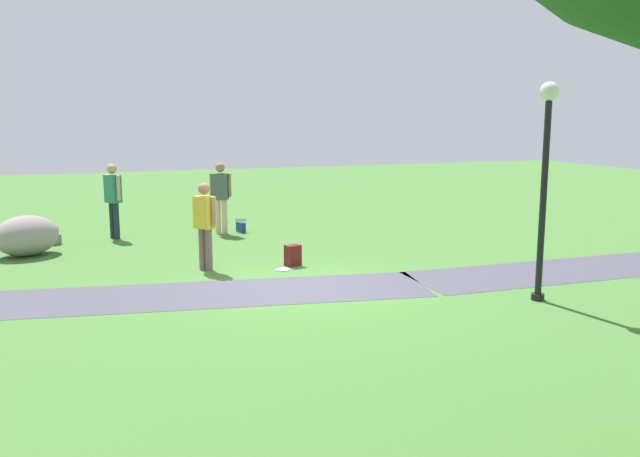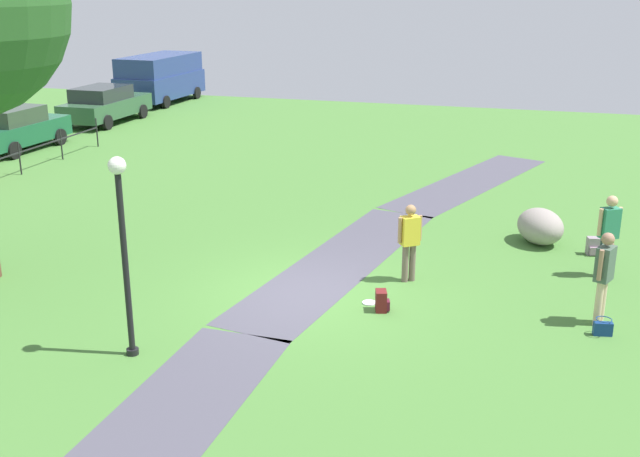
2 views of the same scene
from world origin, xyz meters
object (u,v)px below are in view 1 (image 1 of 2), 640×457
handbag_on_grass (241,226)px  frisbee_on_grass (283,270)px  lamp_post (545,167)px  backpack_by_boulder (53,235)px  passerby_on_path (113,195)px  man_near_boulder (205,220)px  spare_backpack_on_lawn (292,256)px  woman_with_handbag (221,193)px  lawn_boulder (26,236)px

handbag_on_grass → frisbee_on_grass: size_ratio=1.27×
lamp_post → backpack_by_boulder: lamp_post is taller
backpack_by_boulder → lamp_post: bearing=134.0°
passerby_on_path → backpack_by_boulder: (1.32, 0.16, -0.82)m
man_near_boulder → lamp_post: bearing=139.9°
man_near_boulder → handbag_on_grass: man_near_boulder is taller
man_near_boulder → spare_backpack_on_lawn: size_ratio=4.04×
lamp_post → woman_with_handbag: lamp_post is taller
woman_with_handbag → backpack_by_boulder: (3.77, -0.05, -0.80)m
lawn_boulder → frisbee_on_grass: lawn_boulder is taller
passerby_on_path → spare_backpack_on_lawn: size_ratio=4.33×
woman_with_handbag → handbag_on_grass: woman_with_handbag is taller
lawn_boulder → frisbee_on_grass: (-4.52, 3.01, -0.40)m
passerby_on_path → man_near_boulder: bearing=110.1°
spare_backpack_on_lawn → frisbee_on_grass: bearing=46.7°
man_near_boulder → spare_backpack_on_lawn: (-1.61, 0.21, -0.74)m
woman_with_handbag → handbag_on_grass: bearing=-174.0°
lawn_boulder → backpack_by_boulder: lawn_boulder is taller
passerby_on_path → handbag_on_grass: (-2.93, 0.16, -0.87)m
frisbee_on_grass → lawn_boulder: bearing=-33.7°
spare_backpack_on_lawn → lawn_boulder: bearing=-29.5°
lamp_post → lawn_boulder: (7.66, -6.27, -1.65)m
handbag_on_grass → frisbee_on_grass: handbag_on_grass is taller
woman_with_handbag → frisbee_on_grass: size_ratio=6.42×
woman_with_handbag → passerby_on_path: bearing=-5.0°
lamp_post → woman_with_handbag: size_ratio=1.94×
woman_with_handbag → spare_backpack_on_lawn: size_ratio=4.27×
lawn_boulder → passerby_on_path: bearing=-143.3°
handbag_on_grass → woman_with_handbag: bearing=6.0°
backpack_by_boulder → frisbee_on_grass: 5.83m
lawn_boulder → woman_with_handbag: size_ratio=0.94×
lamp_post → man_near_boulder: 5.95m
man_near_boulder → woman_with_handbag: bearing=-106.1°
handbag_on_grass → backpack_by_boulder: size_ratio=0.84×
passerby_on_path → lawn_boulder: bearing=36.7°
backpack_by_boulder → spare_backpack_on_lawn: bearing=138.1°
lamp_post → frisbee_on_grass: lamp_post is taller
man_near_boulder → spare_backpack_on_lawn: bearing=172.6°
man_near_boulder → handbag_on_grass: bearing=-112.6°
handbag_on_grass → spare_backpack_on_lawn: spare_backpack_on_lawn is taller
passerby_on_path → handbag_on_grass: bearing=176.8°
woman_with_handbag → lamp_post: bearing=114.9°
spare_backpack_on_lawn → frisbee_on_grass: spare_backpack_on_lawn is taller
passerby_on_path → handbag_on_grass: size_ratio=5.14×
woman_with_handbag → man_near_boulder: 3.77m
backpack_by_boulder → frisbee_on_grass: (-4.05, 4.18, -0.18)m
lamp_post → backpack_by_boulder: (7.19, -7.44, -1.87)m
backpack_by_boulder → spare_backpack_on_lawn: (-4.33, 3.89, 0.00)m
frisbee_on_grass → lamp_post: bearing=133.9°
spare_backpack_on_lawn → backpack_by_boulder: bearing=-41.9°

